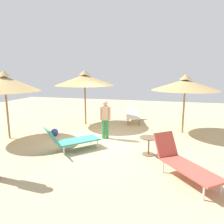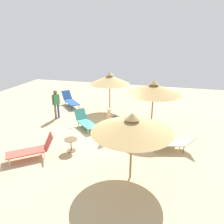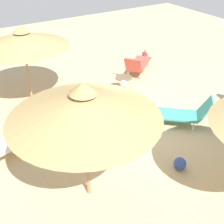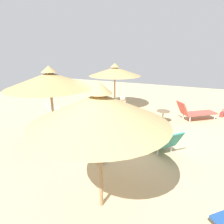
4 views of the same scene
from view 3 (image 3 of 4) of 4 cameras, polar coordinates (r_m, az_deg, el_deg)
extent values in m
cube|color=tan|center=(8.87, 2.44, -3.15)|extent=(24.00, 24.00, 0.10)
cylinder|color=olive|center=(6.13, -4.83, -7.51)|extent=(0.08, 0.08, 2.34)
cone|color=tan|center=(5.50, -5.33, 1.23)|extent=(2.95, 2.95, 0.53)
cone|color=tan|center=(5.32, -5.53, 4.61)|extent=(0.53, 0.53, 0.22)
cylinder|color=olive|center=(10.10, -15.76, 7.65)|extent=(0.08, 0.08, 2.17)
cone|color=tan|center=(9.74, -16.65, 13.09)|extent=(2.83, 2.83, 0.46)
cone|color=tan|center=(9.65, -16.96, 14.94)|extent=(0.51, 0.51, 0.22)
cube|color=teal|center=(9.01, 11.45, -0.46)|extent=(1.46, 1.51, 0.05)
cylinder|color=silver|center=(8.87, 7.38, -1.92)|extent=(0.04, 0.04, 0.29)
cylinder|color=silver|center=(9.33, 7.63, -0.08)|extent=(0.04, 0.04, 0.29)
cylinder|color=silver|center=(8.92, 15.22, -2.68)|extent=(0.04, 0.04, 0.29)
cylinder|color=silver|center=(9.38, 15.08, -0.80)|extent=(0.04, 0.04, 0.29)
cube|color=teal|center=(8.94, 17.34, 0.60)|extent=(0.73, 0.71, 0.57)
cube|color=#CC4C3F|center=(12.17, 5.22, 9.13)|extent=(1.49, 1.64, 0.05)
cylinder|color=silver|center=(12.91, 4.83, 9.63)|extent=(0.04, 0.04, 0.32)
cylinder|color=silver|center=(12.80, 7.10, 9.30)|extent=(0.04, 0.04, 0.32)
cylinder|color=silver|center=(11.71, 3.08, 7.27)|extent=(0.04, 0.04, 0.32)
cylinder|color=silver|center=(11.59, 5.57, 6.89)|extent=(0.04, 0.04, 0.32)
cube|color=#CC4C3F|center=(11.20, 4.03, 8.87)|extent=(0.70, 0.66, 0.62)
cube|color=silver|center=(8.12, -18.32, -5.21)|extent=(1.01, 1.62, 0.05)
cylinder|color=brown|center=(8.66, -15.44, -3.68)|extent=(0.04, 0.04, 0.33)
cylinder|color=brown|center=(8.26, -13.36, -5.31)|extent=(0.04, 0.04, 0.33)
cylinder|color=#338C4C|center=(8.61, 1.67, -0.86)|extent=(0.13, 0.13, 0.77)
cylinder|color=#338C4C|center=(8.54, 2.43, -1.20)|extent=(0.13, 0.13, 0.77)
cube|color=tan|center=(8.23, 2.13, 2.89)|extent=(0.30, 0.29, 0.58)
sphere|color=tan|center=(8.04, 2.19, 5.33)|extent=(0.21, 0.21, 0.21)
cylinder|color=tan|center=(8.33, 1.19, 3.10)|extent=(0.09, 0.09, 0.53)
cylinder|color=tan|center=(8.15, 3.09, 2.35)|extent=(0.09, 0.09, 0.53)
cube|color=maroon|center=(13.60, 6.29, 10.58)|extent=(0.37, 0.27, 0.24)
torus|color=maroon|center=(13.54, 6.33, 11.25)|extent=(0.23, 0.11, 0.24)
cylinder|color=brown|center=(10.44, 2.24, 6.56)|extent=(0.59, 0.59, 0.02)
cylinder|color=brown|center=(10.57, 2.20, 5.13)|extent=(0.05, 0.05, 0.56)
cylinder|color=brown|center=(10.69, 2.17, 3.84)|extent=(0.42, 0.42, 0.02)
sphere|color=navy|center=(7.54, 12.79, -9.54)|extent=(0.31, 0.31, 0.31)
camera|label=1|loc=(14.68, 24.16, 19.93)|focal=33.69mm
camera|label=2|loc=(15.64, -31.07, 28.09)|focal=34.41mm
camera|label=4|loc=(6.97, 61.05, -0.44)|focal=31.10mm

